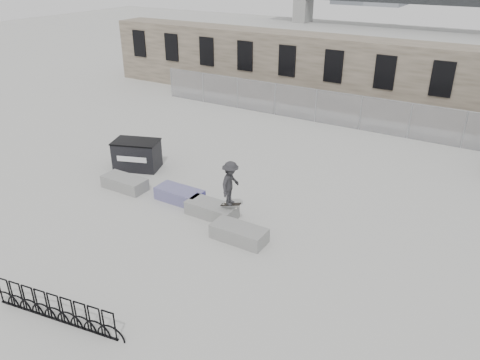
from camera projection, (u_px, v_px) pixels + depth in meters
name	position (u px, v px, depth m)	size (l,w,h in m)	color
ground	(192.00, 207.00, 18.78)	(120.00, 120.00, 0.00)	#A6A6A1
stone_wall	(340.00, 73.00, 30.32)	(36.00, 2.58, 4.50)	#64594A
chainlink_fence	(316.00, 105.00, 27.96)	(22.06, 0.06, 2.02)	gray
planter_far_left	(125.00, 183.00, 20.17)	(2.00, 0.90, 0.53)	gray
planter_center_left	(180.00, 194.00, 19.17)	(2.00, 0.90, 0.53)	navy
planter_center_right	(212.00, 209.00, 18.07)	(2.00, 0.90, 0.53)	gray
planter_offset	(239.00, 233.00, 16.52)	(2.00, 0.90, 0.53)	gray
dumpster	(137.00, 155.00, 21.94)	(2.40, 1.92, 1.38)	black
bike_rack	(55.00, 308.00, 12.79)	(4.44, 0.76, 0.90)	black
skateboarder	(231.00, 183.00, 17.06)	(0.80, 1.15, 1.84)	#29292C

